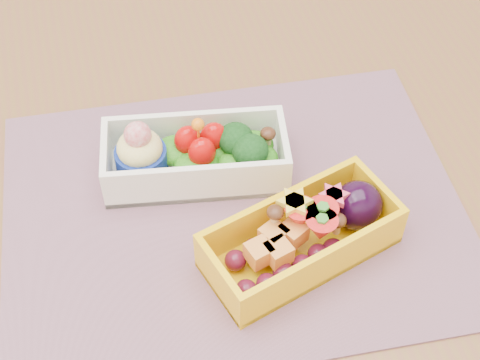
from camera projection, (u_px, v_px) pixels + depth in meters
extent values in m
cube|color=brown|center=(271.00, 187.00, 0.76)|extent=(1.20, 0.80, 0.04)
cube|color=gray|center=(234.00, 211.00, 0.71)|extent=(0.47, 0.37, 0.00)
cube|color=white|center=(196.00, 156.00, 0.73)|extent=(0.19, 0.11, 0.05)
ellipsoid|color=#4CA722|center=(196.00, 161.00, 0.73)|extent=(0.18, 0.09, 0.02)
cylinder|color=navy|center=(142.00, 162.00, 0.72)|extent=(0.05, 0.05, 0.03)
sphere|color=red|center=(138.00, 135.00, 0.69)|extent=(0.03, 0.03, 0.03)
ellipsoid|color=#BB0807|center=(188.00, 141.00, 0.72)|extent=(0.03, 0.02, 0.03)
ellipsoid|color=#BB0807|center=(202.00, 152.00, 0.71)|extent=(0.03, 0.02, 0.03)
ellipsoid|color=#BB0807|center=(214.00, 137.00, 0.72)|extent=(0.03, 0.02, 0.03)
sphere|color=orange|center=(198.00, 124.00, 0.70)|extent=(0.01, 0.01, 0.01)
ellipsoid|color=black|center=(236.00, 139.00, 0.72)|extent=(0.04, 0.04, 0.03)
ellipsoid|color=black|center=(250.00, 151.00, 0.71)|extent=(0.04, 0.04, 0.03)
ellipsoid|color=#3F2111|center=(268.00, 134.00, 0.72)|extent=(0.02, 0.02, 0.01)
cube|color=yellow|center=(301.00, 238.00, 0.66)|extent=(0.20, 0.13, 0.05)
ellipsoid|color=#4F0E22|center=(270.00, 264.00, 0.65)|extent=(0.10, 0.07, 0.02)
cube|color=orange|center=(275.00, 243.00, 0.65)|extent=(0.06, 0.05, 0.02)
cone|color=red|center=(299.00, 218.00, 0.66)|extent=(0.04, 0.04, 0.03)
cone|color=red|center=(321.00, 218.00, 0.66)|extent=(0.04, 0.04, 0.03)
cone|color=red|center=(321.00, 230.00, 0.65)|extent=(0.04, 0.04, 0.03)
cylinder|color=yellow|center=(295.00, 202.00, 0.65)|extent=(0.03, 0.03, 0.01)
cylinder|color=#E53F5B|center=(334.00, 196.00, 0.66)|extent=(0.03, 0.03, 0.01)
ellipsoid|color=#3F2111|center=(275.00, 224.00, 0.66)|extent=(0.02, 0.02, 0.01)
ellipsoid|color=#3F2111|center=(337.00, 226.00, 0.65)|extent=(0.02, 0.02, 0.01)
ellipsoid|color=black|center=(357.00, 206.00, 0.68)|extent=(0.05, 0.05, 0.05)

